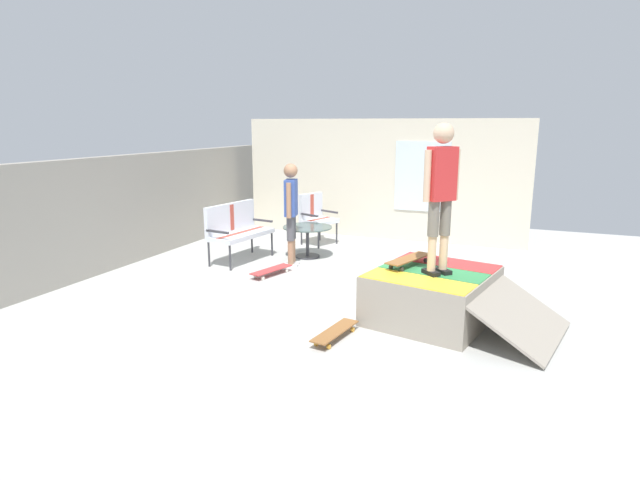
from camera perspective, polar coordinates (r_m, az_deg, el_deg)
name	(u,v)px	position (r m, az deg, el deg)	size (l,w,h in m)	color
ground_plane	(340,295)	(7.66, 2.18, -6.01)	(12.00, 12.00, 0.10)	#B2B2AD
back_wall_cinderblock	(120,211)	(9.52, -21.03, 2.98)	(9.00, 0.20, 1.87)	gray
house_facade	(381,179)	(11.09, 6.67, 6.62)	(0.23, 6.00, 2.49)	beige
skate_ramp	(435,296)	(6.64, 12.43, -5.96)	(1.86, 2.41, 0.63)	gray
patio_bench	(236,226)	(9.33, -9.18, 1.48)	(1.32, 0.74, 1.02)	#38383D
patio_chair_near_house	(315,214)	(10.52, -0.55, 2.89)	(0.77, 0.73, 1.02)	#38383D
patio_table	(307,236)	(9.47, -1.38, 0.50)	(0.90, 0.90, 0.57)	#38383D
person_watching	(291,207)	(8.78, -3.19, 3.66)	(0.47, 0.30, 1.75)	silver
person_skater	(441,187)	(6.22, 13.11, 5.69)	(0.37, 0.37, 1.78)	black
skateboard_by_bench	(271,270)	(8.45, -5.36, -3.30)	(0.82, 0.41, 0.10)	#B23838
skateboard_spare	(335,332)	(6.02, 1.66, -10.00)	(0.82, 0.32, 0.10)	brown
skateboard_on_ramp	(409,259)	(6.70, 9.70, -2.08)	(0.82, 0.45, 0.10)	brown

